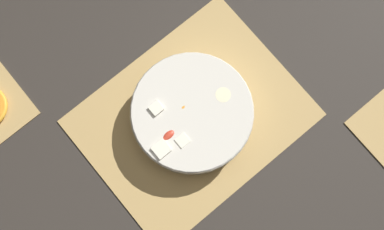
# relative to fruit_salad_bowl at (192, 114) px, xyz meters

# --- Properties ---
(ground_plane) EXTENTS (6.00, 6.00, 0.00)m
(ground_plane) POSITION_rel_fruit_salad_bowl_xyz_m (-0.00, -0.00, -0.04)
(ground_plane) COLOR #2D2823
(bamboo_mat_center) EXTENTS (0.43, 0.34, 0.01)m
(bamboo_mat_center) POSITION_rel_fruit_salad_bowl_xyz_m (-0.00, -0.00, -0.04)
(bamboo_mat_center) COLOR tan
(bamboo_mat_center) RESTS_ON ground_plane
(fruit_salad_bowl) EXTENTS (0.24, 0.24, 0.07)m
(fruit_salad_bowl) POSITION_rel_fruit_salad_bowl_xyz_m (0.00, 0.00, 0.00)
(fruit_salad_bowl) COLOR silver
(fruit_salad_bowl) RESTS_ON bamboo_mat_center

